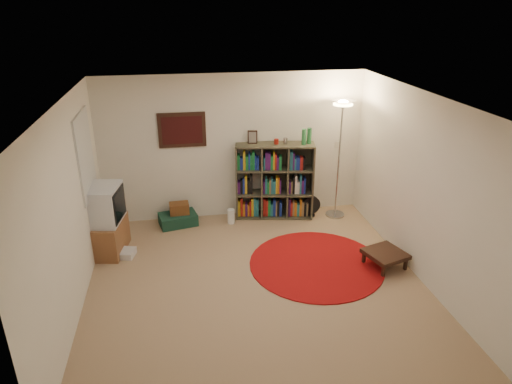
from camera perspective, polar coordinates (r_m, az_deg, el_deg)
The scene contains 11 objects.
room at distance 5.77m, azimuth -0.57°, elevation -0.73°, with size 4.54×4.54×2.54m.
bookshelf at distance 7.95m, azimuth 2.19°, elevation 1.28°, with size 1.38×0.61×1.60m.
floor_lamp at distance 7.75m, azimuth 10.67°, elevation 8.68°, with size 0.51×0.51×2.08m.
floor_fan at distance 8.16m, azimuth 6.84°, elevation -1.76°, with size 0.34×0.19×0.39m.
tv_stand at distance 7.20m, azimuth -18.41°, elevation -3.47°, with size 0.63×0.82×1.08m.
dvd_box at distance 7.21m, azimuth -16.16°, elevation -7.35°, with size 0.36×0.33×0.10m.
suitcase at distance 7.95m, azimuth -9.71°, elevation -3.38°, with size 0.69×0.52×0.20m.
wicker_basket at distance 7.89m, azimuth -9.57°, elevation -2.03°, with size 0.34×0.25×0.19m.
paper_towel at distance 7.88m, azimuth -3.14°, elevation -3.07°, with size 0.13×0.13×0.26m.
red_rug at distance 6.81m, azimuth 7.54°, elevation -8.88°, with size 1.96×1.96×0.02m.
side_table at distance 6.87m, azimuth 15.85°, elevation -7.51°, with size 0.65×0.65×0.24m.
Camera 1 is at (-0.91, -5.17, 3.57)m, focal length 32.00 mm.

